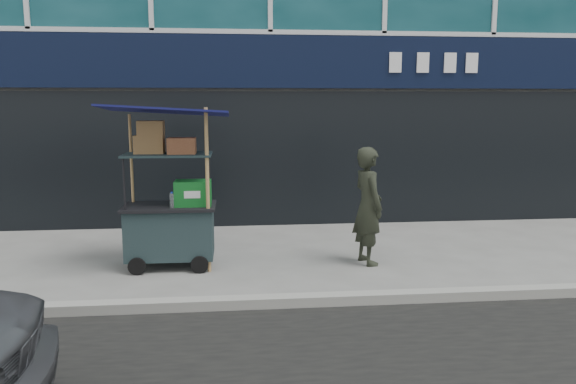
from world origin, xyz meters
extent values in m
plane|color=slate|center=(0.00, 0.00, 0.00)|extent=(80.00, 80.00, 0.00)
cube|color=gray|center=(0.00, -0.20, 0.06)|extent=(80.00, 0.18, 0.12)
cube|color=black|center=(0.00, 3.86, 2.90)|extent=(15.68, 0.06, 0.90)
cube|color=black|center=(0.00, 3.90, 1.20)|extent=(15.68, 0.04, 2.40)
cube|color=#1A2C2D|center=(-1.54, 1.47, 0.48)|extent=(1.15, 0.68, 0.67)
cylinder|color=black|center=(-1.95, 1.11, 0.11)|extent=(0.23, 0.05, 0.23)
cylinder|color=black|center=(-1.14, 1.11, 0.11)|extent=(0.23, 0.05, 0.23)
cube|color=black|center=(-1.54, 1.47, 0.83)|extent=(1.23, 0.75, 0.04)
cylinder|color=black|center=(-2.07, 1.18, 1.17)|extent=(0.03, 0.03, 0.72)
cylinder|color=black|center=(-1.02, 1.17, 1.17)|extent=(0.03, 0.03, 0.72)
cylinder|color=black|center=(-2.07, 1.76, 1.17)|extent=(0.03, 0.03, 0.72)
cylinder|color=black|center=(-1.02, 1.75, 1.17)|extent=(0.03, 0.03, 0.72)
cube|color=#1A2C2D|center=(-1.54, 1.47, 1.53)|extent=(1.15, 0.68, 0.03)
cylinder|color=#AB7D4D|center=(-1.02, 1.17, 1.08)|extent=(0.05, 0.05, 2.15)
cylinder|color=#AB7D4D|center=(-2.07, 1.76, 1.03)|extent=(0.04, 0.04, 2.06)
cube|color=#0D0C45|center=(-1.54, 1.47, 2.10)|extent=(1.63, 1.16, 0.19)
cube|color=#0E5C26|center=(-1.22, 1.42, 1.02)|extent=(0.48, 0.34, 0.33)
cylinder|color=silver|center=(-1.49, 1.27, 0.95)|extent=(0.06, 0.06, 0.19)
cylinder|color=blue|center=(-1.49, 1.27, 1.05)|extent=(0.03, 0.03, 0.02)
cube|color=brown|center=(-1.78, 1.51, 1.66)|extent=(0.38, 0.29, 0.24)
cube|color=#9C6844|center=(-1.35, 1.42, 1.65)|extent=(0.37, 0.27, 0.21)
cube|color=brown|center=(-1.75, 1.50, 1.88)|extent=(0.34, 0.25, 0.19)
imported|color=#24281D|center=(1.15, 1.35, 0.81)|extent=(0.51, 0.66, 1.62)
camera|label=1|loc=(-0.72, -6.05, 2.23)|focal=35.00mm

